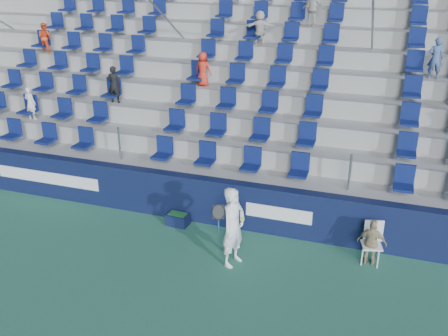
# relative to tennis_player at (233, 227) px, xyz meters

# --- Properties ---
(ground) EXTENTS (70.00, 70.00, 0.00)m
(ground) POSITION_rel_tennis_player_xyz_m (-0.82, -1.57, -0.91)
(ground) COLOR #2E6D52
(ground) RESTS_ON ground
(sponsor_wall) EXTENTS (24.00, 0.32, 1.20)m
(sponsor_wall) POSITION_rel_tennis_player_xyz_m (-0.82, 1.58, -0.31)
(sponsor_wall) COLOR #10173A
(sponsor_wall) RESTS_ON ground
(grandstand) EXTENTS (24.00, 8.17, 6.63)m
(grandstand) POSITION_rel_tennis_player_xyz_m (-0.82, 6.67, 1.22)
(grandstand) COLOR gray
(grandstand) RESTS_ON ground
(tennis_player) EXTENTS (0.71, 0.76, 1.82)m
(tennis_player) POSITION_rel_tennis_player_xyz_m (0.00, 0.00, 0.00)
(tennis_player) COLOR white
(tennis_player) RESTS_ON ground
(line_judge_chair) EXTENTS (0.51, 0.52, 0.95)m
(line_judge_chair) POSITION_rel_tennis_player_xyz_m (2.86, 1.08, -0.37)
(line_judge_chair) COLOR white
(line_judge_chair) RESTS_ON ground
(line_judge) EXTENTS (0.65, 0.32, 1.08)m
(line_judge) POSITION_rel_tennis_player_xyz_m (2.86, 0.93, -0.37)
(line_judge) COLOR tan
(line_judge) RESTS_ON ground
(ball_bin) EXTENTS (0.57, 0.40, 0.31)m
(ball_bin) POSITION_rel_tennis_player_xyz_m (-1.83, 1.18, -0.75)
(ball_bin) COLOR #10173C
(ball_bin) RESTS_ON ground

